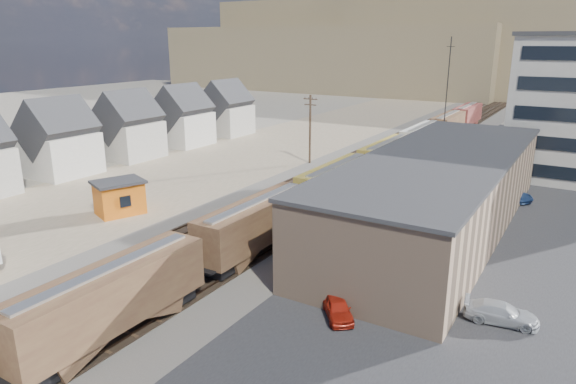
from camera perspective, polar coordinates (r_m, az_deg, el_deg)
The scene contains 15 objects.
ground at distance 39.35m, azimuth -17.07°, elevation -10.61°, with size 300.00×300.00×0.00m, color #6B6356.
ballast_bed at distance 79.44m, azimuth 10.62°, elevation 3.57°, with size 18.00×200.00×0.06m, color #4C4742.
dirt_yard at distance 80.25m, azimuth -5.50°, elevation 3.90°, with size 24.00×180.00×0.03m, color #70684D.
asphalt_lot at distance 60.42m, azimuth 25.11°, elevation -1.87°, with size 26.00×120.00×0.04m, color #232326.
rail_tracks at distance 79.61m, azimuth 10.26°, elevation 3.68°, with size 11.40×200.00×0.24m.
freight_train at distance 62.31m, azimuth 8.49°, elevation 2.73°, with size 3.00×119.74×4.46m.
warehouse at distance 51.04m, azimuth 16.43°, elevation 0.14°, with size 12.40×40.40×7.25m.
utility_pole_north at distance 74.75m, azimuth 2.47°, elevation 7.15°, with size 2.20×0.32×10.00m.
radio_mast at distance 85.67m, azimuth 17.20°, elevation 10.22°, with size 1.20×0.16×18.00m.
townhouse_row at distance 78.53m, azimuth -20.55°, elevation 5.86°, with size 8.15×68.16×10.47m.
hills_north at distance 192.47m, azimuth 24.03°, elevation 14.16°, with size 265.00×80.00×32.00m.
maintenance_shed at distance 56.00m, azimuth -18.23°, elevation -0.52°, with size 5.34×5.96×3.60m.
parked_car_red at distance 34.49m, azimuth 5.52°, elevation -12.72°, with size 1.56×3.89×1.32m, color #A31D0F.
parked_car_silver at distance 36.39m, azimuth 22.60°, elevation -12.36°, with size 1.86×4.58×1.33m, color #A3A6AB.
parked_car_blue at distance 63.36m, azimuth 23.49°, elevation -0.19°, with size 2.43×5.26×1.46m, color navy.
Camera 1 is at (27.04, -22.63, 17.47)m, focal length 32.00 mm.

